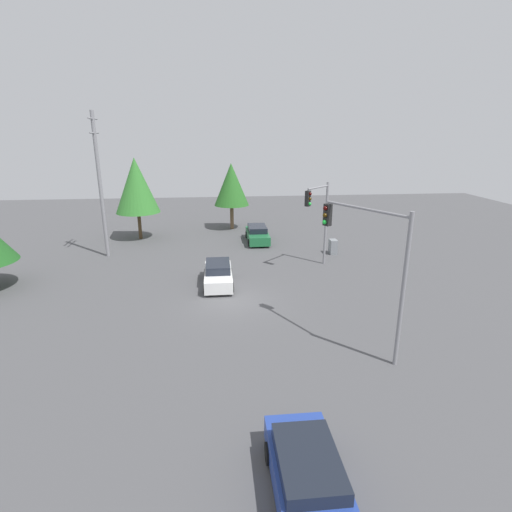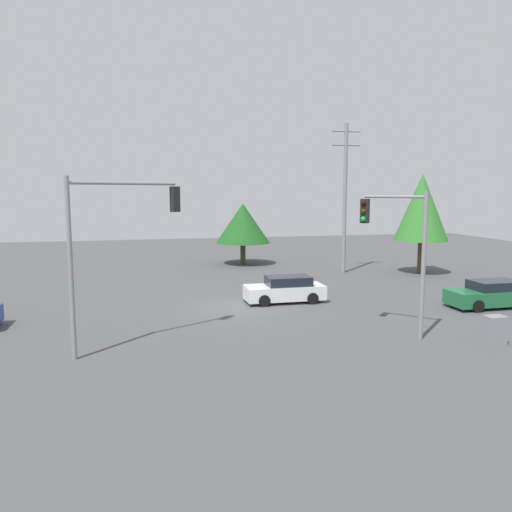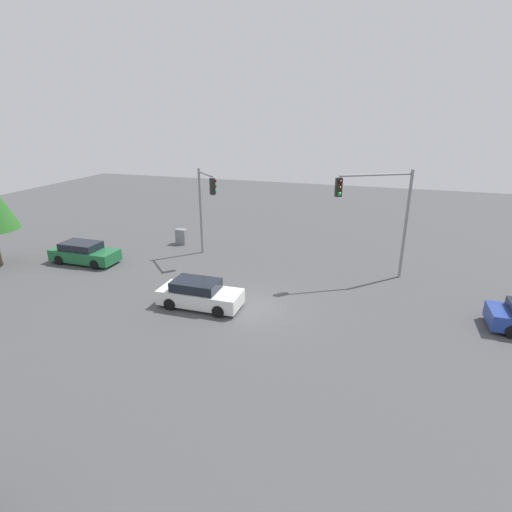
% 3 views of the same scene
% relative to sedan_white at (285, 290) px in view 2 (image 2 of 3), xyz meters
% --- Properties ---
extents(ground_plane, '(80.00, 80.00, 0.00)m').
position_rel_sedan_white_xyz_m(ground_plane, '(2.81, 0.78, -0.70)').
color(ground_plane, '#4C4C4F').
extents(sedan_white, '(4.41, 1.89, 1.46)m').
position_rel_sedan_white_xyz_m(sedan_white, '(0.00, 0.00, 0.00)').
color(sedan_white, silver).
rests_on(sedan_white, ground_plane).
extents(sedan_green, '(4.65, 1.95, 1.44)m').
position_rel_sedan_white_xyz_m(sedan_green, '(-10.41, 3.68, -0.01)').
color(sedan_green, '#1E6638').
rests_on(sedan_green, ground_plane).
extents(traffic_signal_main, '(4.23, 2.55, 6.70)m').
position_rel_sedan_white_xyz_m(traffic_signal_main, '(8.72, 6.60, 3.93)').
color(traffic_signal_main, gray).
rests_on(traffic_signal_main, ground_plane).
extents(traffic_signal_cross, '(2.12, 2.16, 6.18)m').
position_rel_sedan_white_xyz_m(traffic_signal_cross, '(-2.80, 7.31, 3.47)').
color(traffic_signal_cross, gray).
rests_on(traffic_signal_cross, ground_plane).
extents(utility_pole_tall, '(2.20, 0.28, 11.14)m').
position_rel_sedan_white_xyz_m(utility_pole_tall, '(-7.20, -8.82, 5.17)').
color(utility_pole_tall, gray).
rests_on(utility_pole_tall, ground_plane).
extents(electrical_cabinet, '(0.81, 0.57, 1.20)m').
position_rel_sedan_white_xyz_m(electrical_cabinet, '(-5.99, 9.47, -0.10)').
color(electrical_cabinet, gray).
rests_on(electrical_cabinet, ground_plane).
extents(tree_far, '(4.58, 4.58, 5.15)m').
position_rel_sedan_white_xyz_m(tree_far, '(-0.62, -14.89, 2.78)').
color(tree_far, '#4C3823').
rests_on(tree_far, ground_plane).
extents(tree_left, '(3.97, 3.97, 7.46)m').
position_rel_sedan_white_xyz_m(tree_left, '(-12.62, -7.15, 4.27)').
color(tree_left, '#4C3823').
rests_on(tree_left, ground_plane).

